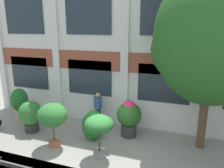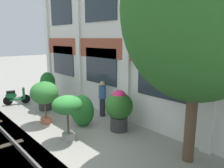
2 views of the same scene
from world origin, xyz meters
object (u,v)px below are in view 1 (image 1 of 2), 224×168
at_px(broadleaf_tree, 212,41).
at_px(potted_plant_terracotta_small, 99,126).
at_px(potted_plant_tall_urn, 52,116).
at_px(potted_plant_fluted_column, 20,102).
at_px(potted_plant_ribbed_drum, 31,115).
at_px(topiary_hedge, 94,125).
at_px(potted_plant_glazed_jar, 129,116).
at_px(resident_by_doorway, 98,108).

xyz_separation_m(broadleaf_tree, potted_plant_terracotta_small, (-3.54, -1.94, -2.98)).
bearing_deg(potted_plant_tall_urn, broadleaf_tree, 18.37).
height_order(broadleaf_tree, potted_plant_terracotta_small, broadleaf_tree).
xyz_separation_m(potted_plant_fluted_column, potted_plant_ribbed_drum, (1.33, -0.82, -0.15)).
bearing_deg(topiary_hedge, potted_plant_glazed_jar, 31.77).
relative_size(potted_plant_tall_urn, potted_plant_terracotta_small, 1.12).
bearing_deg(potted_plant_glazed_jar, resident_by_doorway, 162.17).
bearing_deg(broadleaf_tree, potted_plant_tall_urn, -161.63).
xyz_separation_m(broadleaf_tree, resident_by_doorway, (-4.61, 0.50, -3.30)).
distance_m(potted_plant_tall_urn, potted_plant_terracotta_small, 2.01).
distance_m(potted_plant_ribbed_drum, topiary_hedge, 3.01).
xyz_separation_m(potted_plant_ribbed_drum, topiary_hedge, (3.00, 0.23, -0.15)).
xyz_separation_m(potted_plant_tall_urn, topiary_hedge, (1.29, 0.99, -0.64)).
distance_m(broadleaf_tree, potted_plant_terracotta_small, 5.01).
bearing_deg(resident_by_doorway, potted_plant_ribbed_drum, -37.74).
relative_size(potted_plant_glazed_jar, resident_by_doorway, 0.99).
bearing_deg(potted_plant_glazed_jar, broadleaf_tree, 0.67).
relative_size(broadleaf_tree, topiary_hedge, 5.19).
relative_size(resident_by_doorway, topiary_hedge, 1.27).
xyz_separation_m(broadleaf_tree, potted_plant_tall_urn, (-5.54, -1.84, -2.90)).
relative_size(potted_plant_fluted_column, potted_plant_glazed_jar, 1.03).
height_order(broadleaf_tree, potted_plant_ribbed_drum, broadleaf_tree).
distance_m(potted_plant_glazed_jar, topiary_hedge, 1.57).
bearing_deg(potted_plant_fluted_column, potted_plant_terracotta_small, -18.50).
distance_m(potted_plant_terracotta_small, resident_by_doorway, 2.69).
bearing_deg(potted_plant_terracotta_small, broadleaf_tree, 28.70).
bearing_deg(potted_plant_fluted_column, potted_plant_tall_urn, -27.64).
relative_size(potted_plant_fluted_column, topiary_hedge, 1.29).
xyz_separation_m(potted_plant_terracotta_small, potted_plant_glazed_jar, (0.60, 1.90, -0.29)).
distance_m(potted_plant_tall_urn, potted_plant_glazed_jar, 3.19).
xyz_separation_m(potted_plant_tall_urn, potted_plant_ribbed_drum, (-1.71, 0.76, -0.48)).
xyz_separation_m(resident_by_doorway, topiary_hedge, (0.36, -1.35, -0.24)).
bearing_deg(potted_plant_glazed_jar, potted_plant_fluted_column, -177.79).
xyz_separation_m(broadleaf_tree, potted_plant_glazed_jar, (-2.93, -0.03, -3.26)).
xyz_separation_m(broadleaf_tree, topiary_hedge, (-4.25, -0.85, -3.54)).
distance_m(potted_plant_tall_urn, potted_plant_ribbed_drum, 1.93).
bearing_deg(topiary_hedge, potted_plant_terracotta_small, -56.76).
xyz_separation_m(potted_plant_glazed_jar, topiary_hedge, (-1.32, -0.82, -0.28)).
distance_m(broadleaf_tree, resident_by_doorway, 5.69).
relative_size(potted_plant_ribbed_drum, resident_by_doorway, 0.87).
bearing_deg(potted_plant_terracotta_small, topiary_hedge, 123.24).
height_order(potted_plant_ribbed_drum, topiary_hedge, potted_plant_ribbed_drum).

